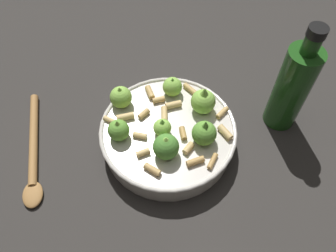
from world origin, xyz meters
TOP-DOWN VIEW (x-y plane):
  - ground_plane at (0.00, 0.00)m, footprint 2.40×2.40m
  - cooking_pan at (0.00, -0.00)m, footprint 0.26×0.26m
  - olive_oil_bottle at (-0.10, -0.22)m, footprint 0.06×0.06m
  - wooden_spoon at (0.14, 0.22)m, footprint 0.24×0.14m

SIDE VIEW (x-z plane):
  - ground_plane at x=0.00m, z-range 0.00..0.00m
  - wooden_spoon at x=0.14m, z-range 0.00..0.02m
  - cooking_pan at x=0.00m, z-range -0.02..0.09m
  - olive_oil_bottle at x=-0.10m, z-range -0.02..0.22m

